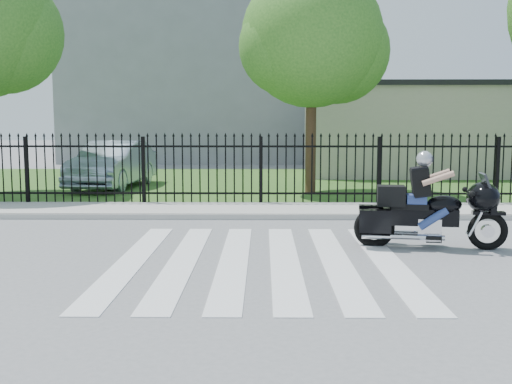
{
  "coord_description": "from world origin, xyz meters",
  "views": [
    {
      "loc": [
        0.06,
        -9.2,
        2.18
      ],
      "look_at": [
        -0.06,
        0.79,
        1.0
      ],
      "focal_mm": 42.0,
      "sensor_mm": 36.0,
      "label": 1
    }
  ],
  "objects": [
    {
      "name": "curb",
      "position": [
        0.0,
        4.0,
        0.06
      ],
      "size": [
        40.0,
        0.12,
        0.12
      ],
      "primitive_type": "cube",
      "color": "#ADAAA3",
      "rests_on": "ground"
    },
    {
      "name": "motorcycle_rider",
      "position": [
        2.87,
        1.05,
        0.7
      ],
      "size": [
        2.59,
        1.06,
        1.72
      ],
      "rotation": [
        0.0,
        0.0,
        -0.14
      ],
      "color": "black",
      "rests_on": "ground"
    },
    {
      "name": "sidewalk",
      "position": [
        0.0,
        5.0,
        0.06
      ],
      "size": [
        40.0,
        2.0,
        0.12
      ],
      "primitive_type": "cube",
      "color": "#ADAAA3",
      "rests_on": "ground"
    },
    {
      "name": "ground",
      "position": [
        0.0,
        0.0,
        0.0
      ],
      "size": [
        120.0,
        120.0,
        0.0
      ],
      "primitive_type": "plane",
      "color": "slate",
      "rests_on": "ground"
    },
    {
      "name": "grass_strip",
      "position": [
        0.0,
        12.0,
        0.01
      ],
      "size": [
        40.0,
        12.0,
        0.02
      ],
      "primitive_type": "cube",
      "color": "#30581E",
      "rests_on": "ground"
    },
    {
      "name": "crosswalk",
      "position": [
        0.0,
        0.0,
        0.01
      ],
      "size": [
        5.0,
        5.5,
        0.01
      ],
      "primitive_type": null,
      "color": "silver",
      "rests_on": "ground"
    },
    {
      "name": "building_low_roof",
      "position": [
        7.0,
        16.0,
        3.6
      ],
      "size": [
        10.2,
        6.2,
        0.2
      ],
      "primitive_type": "cube",
      "color": "black",
      "rests_on": "building_low"
    },
    {
      "name": "iron_fence",
      "position": [
        0.0,
        6.0,
        0.9
      ],
      "size": [
        26.0,
        0.04,
        1.8
      ],
      "color": "black",
      "rests_on": "ground"
    },
    {
      "name": "tree_mid",
      "position": [
        1.5,
        9.0,
        4.67
      ],
      "size": [
        4.2,
        4.2,
        6.78
      ],
      "color": "#382316",
      "rests_on": "ground"
    },
    {
      "name": "building_low",
      "position": [
        7.0,
        16.0,
        1.75
      ],
      "size": [
        10.0,
        6.0,
        3.5
      ],
      "primitive_type": "cube",
      "color": "#BBAE9C",
      "rests_on": "ground"
    },
    {
      "name": "building_tall",
      "position": [
        -3.0,
        26.0,
        6.0
      ],
      "size": [
        15.0,
        10.0,
        12.0
      ],
      "primitive_type": "cube",
      "color": "gray",
      "rests_on": "ground"
    },
    {
      "name": "parked_car",
      "position": [
        -4.85,
        10.23,
        0.78
      ],
      "size": [
        2.08,
        4.77,
        1.53
      ],
      "primitive_type": "imported",
      "rotation": [
        0.0,
        0.0,
        -0.1
      ],
      "color": "#8D9FB1",
      "rests_on": "grass_strip"
    }
  ]
}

